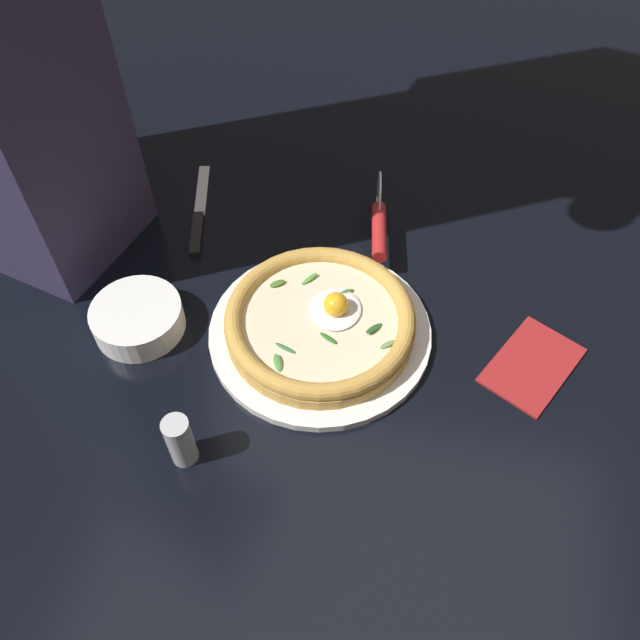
% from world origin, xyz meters
% --- Properties ---
extents(ground_plane, '(2.40, 2.40, 0.03)m').
position_xyz_m(ground_plane, '(0.00, 0.00, -0.01)').
color(ground_plane, black).
rests_on(ground_plane, ground).
extents(pizza_plate, '(0.31, 0.31, 0.01)m').
position_xyz_m(pizza_plate, '(-0.05, 0.03, 0.01)').
color(pizza_plate, white).
rests_on(pizza_plate, ground).
extents(pizza, '(0.26, 0.26, 0.06)m').
position_xyz_m(pizza, '(-0.05, 0.03, 0.03)').
color(pizza, gold).
rests_on(pizza, pizza_plate).
extents(side_bowl, '(0.12, 0.12, 0.04)m').
position_xyz_m(side_bowl, '(-0.09, 0.28, 0.02)').
color(side_bowl, white).
rests_on(side_bowl, ground).
extents(pizza_cutter, '(0.17, 0.04, 0.08)m').
position_xyz_m(pizza_cutter, '(0.15, -0.02, 0.04)').
color(pizza_cutter, silver).
rests_on(pizza_cutter, ground).
extents(table_knife, '(0.22, 0.07, 0.01)m').
position_xyz_m(table_knife, '(0.13, 0.26, 0.00)').
color(table_knife, silver).
rests_on(table_knife, ground).
extents(folded_napkin, '(0.17, 0.15, 0.01)m').
position_xyz_m(folded_napkin, '(-0.04, -0.26, 0.00)').
color(folded_napkin, maroon).
rests_on(folded_napkin, ground).
extents(pepper_shaker, '(0.03, 0.03, 0.08)m').
position_xyz_m(pepper_shaker, '(-0.26, 0.15, 0.04)').
color(pepper_shaker, silver).
rests_on(pepper_shaker, ground).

